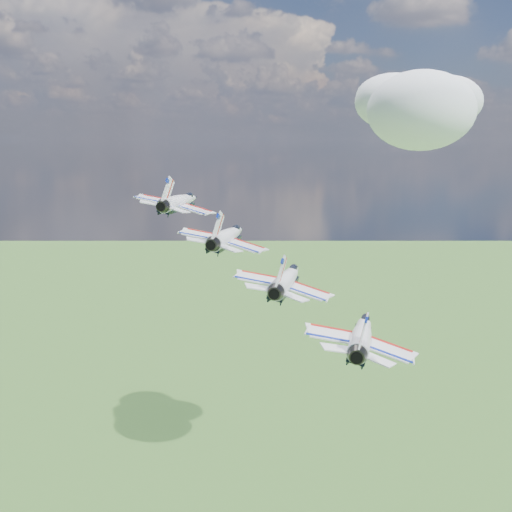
# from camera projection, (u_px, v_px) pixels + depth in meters

# --- Properties ---
(cloud_far) EXTENTS (58.53, 45.98, 22.99)m
(cloud_far) POSITION_uv_depth(u_px,v_px,m) (430.00, 99.00, 246.47)
(cloud_far) COLOR white
(jet_0) EXTENTS (12.16, 15.42, 6.08)m
(jet_0) POSITION_uv_depth(u_px,v_px,m) (181.00, 201.00, 80.93)
(jet_0) COLOR white
(jet_1) EXTENTS (12.16, 15.42, 6.08)m
(jet_1) POSITION_uv_depth(u_px,v_px,m) (228.00, 236.00, 73.15)
(jet_1) COLOR white
(jet_2) EXTENTS (12.16, 15.42, 6.08)m
(jet_2) POSITION_uv_depth(u_px,v_px,m) (287.00, 279.00, 65.36)
(jet_2) COLOR silver
(jet_3) EXTENTS (12.16, 15.42, 6.08)m
(jet_3) POSITION_uv_depth(u_px,v_px,m) (362.00, 333.00, 57.58)
(jet_3) COLOR white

